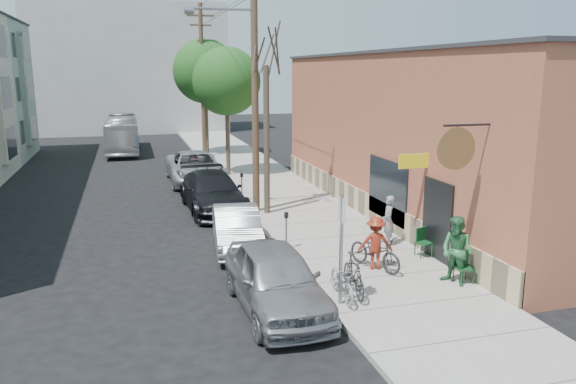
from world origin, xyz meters
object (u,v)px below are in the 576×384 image
object	(u,v)px
patron_grey	(388,221)
car_2	(213,192)
car_0	(276,279)
patron_green	(457,251)
parking_meter_near	(286,224)
parking_meter_far	(242,182)
sign_post	(341,239)
utility_pole_near	(253,82)
parked_bike_a	(354,275)
cyclist	(375,243)
tree_bare	(267,141)
patio_chair_b	(464,267)
tree_leafy_far	(205,71)
patio_chair_a	(424,243)
car_1	(237,228)
bus	(122,134)
car_3	(195,168)
tree_leafy_mid	(226,81)
parked_bike_b	(342,281)

from	to	relation	value
patron_grey	car_2	size ratio (longest dim) A/B	0.30
car_0	patron_green	bearing A→B (deg)	-1.91
parking_meter_near	parking_meter_far	xyz separation A→B (m)	(0.00, 7.35, 0.00)
sign_post	parking_meter_far	bearing A→B (deg)	90.48
utility_pole_near	parked_bike_a	distance (m)	10.55
cyclist	tree_bare	bearing A→B (deg)	-61.01
patron_green	patio_chair_b	bearing A→B (deg)	73.24
cyclist	parked_bike_a	bearing A→B (deg)	68.03
tree_leafy_far	parking_meter_far	bearing A→B (deg)	-92.09
patio_chair_a	cyclist	distance (m)	2.05
sign_post	car_1	distance (m)	5.88
tree_leafy_far	bus	bearing A→B (deg)	148.29
car_1	car_2	distance (m)	5.41
car_3	car_2	bearing A→B (deg)	-90.51
patron_green	car_2	distance (m)	11.74
tree_leafy_mid	bus	size ratio (longest dim) A/B	0.74
car_3	bus	size ratio (longest dim) A/B	0.63
tree_leafy_mid	tree_leafy_far	world-z (taller)	tree_leafy_far
parked_bike_a	car_0	distance (m)	2.11
car_3	patron_green	bearing A→B (deg)	-73.86
tree_leafy_far	cyclist	distance (m)	25.41
utility_pole_near	patron_grey	size ratio (longest dim) A/B	5.95
sign_post	parked_bike_b	distance (m)	1.28
cyclist	car_0	distance (m)	3.86
car_0	car_3	distance (m)	16.83
tree_leafy_far	patron_green	bearing A→B (deg)	-83.48
parking_meter_near	patio_chair_a	distance (m)	4.38
utility_pole_near	patron_green	bearing A→B (deg)	-70.08
tree_bare	parked_bike_a	world-z (taller)	tree_bare
tree_leafy_mid	cyclist	bearing A→B (deg)	-84.92
sign_post	tree_bare	world-z (taller)	tree_bare
patio_chair_b	car_2	distance (m)	11.83
sign_post	patron_green	bearing A→B (deg)	6.05
tree_leafy_mid	patron_green	world-z (taller)	tree_leafy_mid
utility_pole_near	car_1	bearing A→B (deg)	-110.12
parked_bike_a	car_0	size ratio (longest dim) A/B	0.37
patio_chair_a	car_3	distance (m)	15.49
sign_post	tree_leafy_mid	bearing A→B (deg)	88.61
cyclist	parked_bike_b	size ratio (longest dim) A/B	0.90
sign_post	patron_grey	size ratio (longest dim) A/B	1.67
parking_meter_near	patio_chair_b	distance (m)	5.72
patio_chair_b	bus	bearing A→B (deg)	118.41
tree_leafy_mid	car_1	bearing A→B (deg)	-98.77
utility_pole_near	car_2	xyz separation A→B (m)	(-1.59, 1.07, -4.60)
car_3	bus	world-z (taller)	bus
utility_pole_near	tree_leafy_far	world-z (taller)	utility_pole_near
patron_grey	car_3	distance (m)	14.00
sign_post	bus	xyz separation A→B (m)	(-5.29, 30.56, -0.52)
utility_pole_near	patio_chair_b	bearing A→B (deg)	-68.49
patron_grey	cyclist	size ratio (longest dim) A/B	1.07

